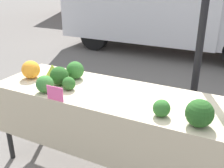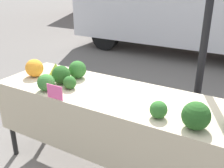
# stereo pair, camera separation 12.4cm
# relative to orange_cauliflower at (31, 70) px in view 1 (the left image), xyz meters

# --- Properties ---
(tent_pole) EXTENTS (0.07, 0.07, 2.76)m
(tent_pole) POSITION_rel_orange_cauliflower_xyz_m (1.44, 0.75, 0.45)
(tent_pole) COLOR black
(tent_pole) RESTS_ON ground_plane
(market_table) EXTENTS (2.17, 0.70, 0.84)m
(market_table) POSITION_rel_orange_cauliflower_xyz_m (0.86, -0.02, -0.20)
(market_table) COLOR beige
(market_table) RESTS_ON ground_plane
(orange_cauliflower) EXTENTS (0.18, 0.18, 0.18)m
(orange_cauliflower) POSITION_rel_orange_cauliflower_xyz_m (0.00, 0.00, 0.00)
(orange_cauliflower) COLOR orange
(orange_cauliflower) RESTS_ON market_table
(romanesco_head) EXTENTS (0.15, 0.15, 0.12)m
(romanesco_head) POSITION_rel_orange_cauliflower_xyz_m (0.15, 0.15, -0.03)
(romanesco_head) COLOR #93B238
(romanesco_head) RESTS_ON market_table
(broccoli_head_1) EXTENTS (0.17, 0.17, 0.17)m
(broccoli_head_1) POSITION_rel_orange_cauliflower_xyz_m (0.35, -0.01, -0.00)
(broccoli_head_1) COLOR #23511E
(broccoli_head_1) RESTS_ON market_table
(broccoli_head_2) EXTENTS (0.13, 0.13, 0.13)m
(broccoli_head_2) POSITION_rel_orange_cauliflower_xyz_m (1.36, -0.16, -0.03)
(broccoli_head_2) COLOR #2D6628
(broccoli_head_2) RESTS_ON market_table
(broccoli_head_3) EXTENTS (0.15, 0.15, 0.15)m
(broccoli_head_3) POSITION_rel_orange_cauliflower_xyz_m (0.34, -0.20, -0.01)
(broccoli_head_3) COLOR #387533
(broccoli_head_3) RESTS_ON market_table
(broccoli_head_4) EXTENTS (0.17, 0.17, 0.17)m
(broccoli_head_4) POSITION_rel_orange_cauliflower_xyz_m (0.39, 0.18, -0.00)
(broccoli_head_4) COLOR #2D6628
(broccoli_head_4) RESTS_ON market_table
(broccoli_head_5) EXTENTS (0.19, 0.19, 0.19)m
(broccoli_head_5) POSITION_rel_orange_cauliflower_xyz_m (1.62, -0.18, 0.01)
(broccoli_head_5) COLOR #23511E
(broccoli_head_5) RESTS_ON market_table
(broccoli_head_6) EXTENTS (0.12, 0.12, 0.12)m
(broccoli_head_6) POSITION_rel_orange_cauliflower_xyz_m (0.50, -0.07, -0.03)
(broccoli_head_6) COLOR #285B23
(broccoli_head_6) RESTS_ON market_table
(price_sign) EXTENTS (0.16, 0.01, 0.12)m
(price_sign) POSITION_rel_orange_cauliflower_xyz_m (0.52, -0.29, -0.03)
(price_sign) COLOR #F45B9E
(price_sign) RESTS_ON market_table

